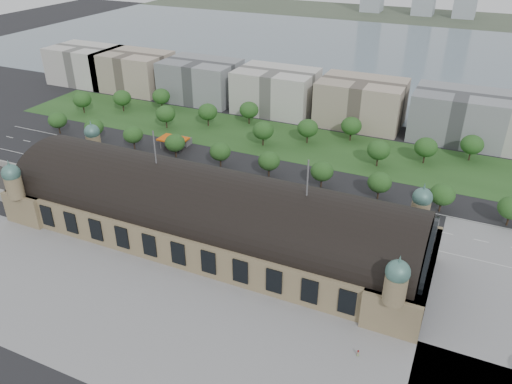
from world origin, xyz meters
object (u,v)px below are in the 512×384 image
at_px(traffic_car_2, 119,171).
at_px(traffic_car_3, 198,171).
at_px(petrol_station, 179,140).
at_px(bus_west, 258,202).
at_px(parked_car_3, 156,190).
at_px(parked_car_4, 172,191).
at_px(bus_east, 290,203).
at_px(traffic_car_0, 68,155).
at_px(parked_car_1, 125,177).
at_px(traffic_car_4, 272,196).
at_px(parked_car_6, 165,192).
at_px(pedestrian_0, 358,353).
at_px(bus_mid, 241,200).
at_px(parked_car_2, 157,184).
at_px(traffic_car_5, 330,194).
at_px(parked_car_0, 95,175).
at_px(parked_car_5, 173,188).
at_px(traffic_car_1, 117,153).

bearing_deg(traffic_car_2, traffic_car_3, 113.81).
distance_m(petrol_station, bus_west, 70.59).
distance_m(parked_car_3, parked_car_4, 6.90).
height_order(parked_car_3, bus_east, bus_east).
distance_m(traffic_car_0, parked_car_1, 40.24).
height_order(traffic_car_4, parked_car_6, parked_car_6).
bearing_deg(traffic_car_0, parked_car_3, 71.18).
distance_m(parked_car_4, pedestrian_0, 107.00).
height_order(bus_west, bus_mid, bus_west).
bearing_deg(parked_car_6, parked_car_2, -155.57).
relative_size(traffic_car_5, parked_car_0, 0.83).
height_order(traffic_car_4, parked_car_1, parked_car_1).
bearing_deg(parked_car_5, bus_east, 59.58).
bearing_deg(petrol_station, bus_west, -31.98).
bearing_deg(parked_car_0, pedestrian_0, 32.71).
height_order(petrol_station, parked_car_4, petrol_station).
height_order(traffic_car_5, parked_car_1, parked_car_1).
bearing_deg(parked_car_2, parked_car_4, 52.44).
bearing_deg(traffic_car_3, traffic_car_5, -83.08).
xyz_separation_m(traffic_car_0, parked_car_5, (63.92, -7.66, 0.08)).
bearing_deg(parked_car_5, traffic_car_2, -135.52).
xyz_separation_m(traffic_car_0, traffic_car_3, (65.16, 10.44, 0.11)).
height_order(traffic_car_1, traffic_car_3, same).
relative_size(petrol_station, bus_east, 1.09).
height_order(petrol_station, parked_car_3, petrol_station).
bearing_deg(traffic_car_0, parked_car_4, 73.75).
bearing_deg(bus_west, traffic_car_0, 90.00).
bearing_deg(parked_car_4, parked_car_0, -120.71).
relative_size(traffic_car_0, traffic_car_4, 0.94).
distance_m(bus_west, pedestrian_0, 81.60).
relative_size(parked_car_2, parked_car_3, 1.31).
relative_size(petrol_station, bus_mid, 1.30).
distance_m(parked_car_2, parked_car_3, 4.66).
distance_m(traffic_car_2, parked_car_0, 10.14).
relative_size(traffic_car_4, parked_car_1, 0.73).
xyz_separation_m(traffic_car_0, parked_car_4, (64.90, -9.99, 0.03)).
bearing_deg(parked_car_2, traffic_car_3, 129.54).
bearing_deg(traffic_car_4, bus_east, 60.13).
height_order(traffic_car_0, parked_car_6, parked_car_6).
xyz_separation_m(petrol_station, parked_car_5, (22.38, -40.28, -2.21)).
distance_m(traffic_car_4, pedestrian_0, 85.68).
xyz_separation_m(traffic_car_1, parked_car_6, (42.71, -23.19, -0.04)).
bearing_deg(parked_car_3, traffic_car_1, -149.62).
relative_size(traffic_car_0, parked_car_6, 0.78).
bearing_deg(traffic_car_1, bus_west, -106.82).
relative_size(traffic_car_0, bus_mid, 0.35).
height_order(traffic_car_1, parked_car_0, parked_car_0).
xyz_separation_m(parked_car_1, parked_car_3, (18.76, -3.68, -0.07)).
xyz_separation_m(parked_car_5, bus_mid, (30.71, 2.00, 0.77)).
height_order(petrol_station, parked_car_0, petrol_station).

